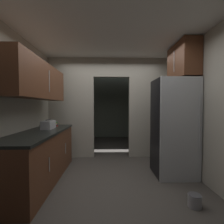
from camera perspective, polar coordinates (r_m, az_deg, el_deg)
The scene contains 11 objects.
ground at distance 3.20m, azimuth -0.23°, elevation -23.28°, with size 20.00×20.00×0.00m, color #47423D.
kitchen_overhead_slab at distance 3.57m, azimuth -0.39°, elevation 23.46°, with size 3.67×6.89×0.06m, color silver.
kitchen_partition at distance 4.33m, azimuth -0.75°, elevation 2.44°, with size 3.27×0.12×2.64m.
adjoining_room_shell at distance 6.24m, azimuth -0.86°, elevation 1.64°, with size 3.27×2.83×2.64m.
refrigerator at distance 3.44m, azimuth 20.97°, elevation -5.12°, with size 0.75×0.71×1.90m.
lower_cabinet_run at distance 3.31m, azimuth -24.05°, elevation -14.14°, with size 0.68×2.15×0.91m.
upper_cabinet_counterside at distance 3.21m, azimuth -24.42°, elevation 9.90°, with size 0.36×1.93×0.64m.
upper_cabinet_fridgeside at distance 3.70m, azimuth 23.82°, elevation 16.04°, with size 0.36×0.83×0.70m.
boombox at distance 3.50m, azimuth -21.64°, elevation -4.21°, with size 0.20×0.36×0.20m.
book_stack at distance 3.86m, azimuth -19.74°, elevation -4.12°, with size 0.14×0.17×0.10m.
paint_can at distance 2.74m, azimuth 27.21°, elevation -26.15°, with size 0.18×0.18×0.17m.
Camera 1 is at (-0.06, -2.89, 1.37)m, focal length 25.82 mm.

